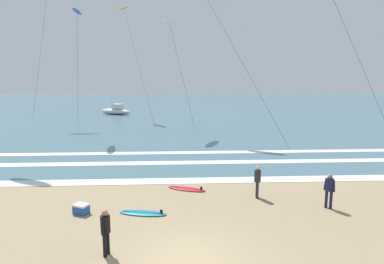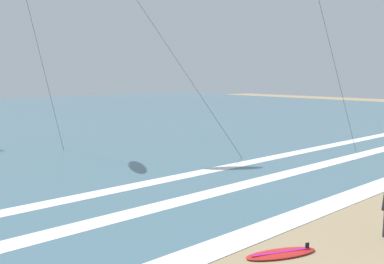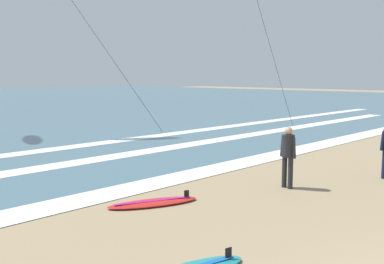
% 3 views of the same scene
% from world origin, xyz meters
% --- Properties ---
extents(wave_foam_shoreline, '(58.70, 1.08, 0.01)m').
position_xyz_m(wave_foam_shoreline, '(-1.76, 8.33, 0.01)').
color(wave_foam_shoreline, white).
rests_on(wave_foam_shoreline, ocean_surface).
extents(wave_foam_mid_break, '(51.56, 0.92, 0.01)m').
position_xyz_m(wave_foam_mid_break, '(0.62, 12.34, 0.01)').
color(wave_foam_mid_break, white).
rests_on(wave_foam_mid_break, ocean_surface).
extents(wave_foam_outer_break, '(58.79, 0.87, 0.01)m').
position_xyz_m(wave_foam_outer_break, '(1.72, 15.34, 0.01)').
color(wave_foam_outer_break, white).
rests_on(wave_foam_outer_break, ocean_surface).
extents(surfer_left_near, '(0.32, 0.52, 1.60)m').
position_xyz_m(surfer_left_near, '(3.66, 5.53, 0.96)').
color(surfer_left_near, '#232328').
rests_on(surfer_left_near, ground).
extents(surfboard_right_spare, '(2.17, 1.38, 0.25)m').
position_xyz_m(surfboard_right_spare, '(0.24, 6.89, 0.05)').
color(surfboard_right_spare, red).
rests_on(surfboard_right_spare, ground).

